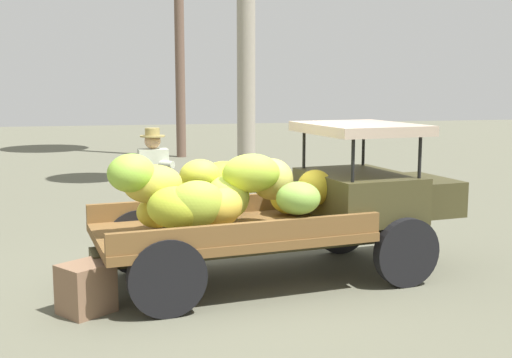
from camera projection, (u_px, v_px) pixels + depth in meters
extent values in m
plane|color=#605F4D|center=(230.00, 282.00, 7.62)|extent=(60.00, 60.00, 0.00)
cube|color=#3E3A1F|center=(264.00, 243.00, 7.64)|extent=(4.02, 0.97, 0.16)
cylinder|color=black|center=(341.00, 224.00, 8.90)|extent=(0.82, 0.25, 0.81)
cylinder|color=black|center=(407.00, 252.00, 7.42)|extent=(0.82, 0.25, 0.81)
cylinder|color=black|center=(138.00, 242.00, 7.92)|extent=(0.82, 0.25, 0.81)
cylinder|color=black|center=(167.00, 278.00, 6.44)|extent=(0.82, 0.25, 0.81)
cube|color=brown|center=(228.00, 231.00, 7.46)|extent=(3.20, 2.11, 0.10)
cube|color=brown|center=(208.00, 206.00, 8.17)|extent=(2.98, 0.48, 0.22)
cube|color=brown|center=(252.00, 233.00, 6.69)|extent=(2.98, 0.48, 0.22)
cube|color=#3E3A1F|center=(358.00, 195.00, 8.00)|extent=(1.29, 1.65, 0.55)
cube|color=#3E3A1F|center=(419.00, 195.00, 8.33)|extent=(0.84, 1.15, 0.44)
cylinder|color=black|center=(363.00, 145.00, 8.68)|extent=(0.04, 0.04, 0.55)
cylinder|color=black|center=(420.00, 155.00, 7.48)|extent=(0.04, 0.04, 0.55)
cylinder|color=black|center=(304.00, 147.00, 8.37)|extent=(0.04, 0.04, 0.55)
cylinder|color=black|center=(353.00, 158.00, 7.17)|extent=(0.04, 0.04, 0.55)
cube|color=tan|center=(359.00, 128.00, 7.88)|extent=(1.41, 1.67, 0.12)
ellipsoid|color=yellow|center=(289.00, 197.00, 8.10)|extent=(0.61, 0.62, 0.49)
ellipsoid|color=yellow|center=(225.00, 182.00, 7.78)|extent=(0.70, 0.59, 0.62)
ellipsoid|color=#C0B551|center=(272.00, 179.00, 7.50)|extent=(0.71, 0.73, 0.57)
ellipsoid|color=#B7CD4C|center=(228.00, 197.00, 7.29)|extent=(0.50, 0.52, 0.54)
ellipsoid|color=#88BF2D|center=(173.00, 200.00, 7.78)|extent=(0.71, 0.71, 0.56)
ellipsoid|color=#AAC73C|center=(251.00, 173.00, 7.22)|extent=(0.67, 0.56, 0.57)
ellipsoid|color=#96B235|center=(241.00, 177.00, 8.05)|extent=(0.76, 0.77, 0.42)
ellipsoid|color=#BBCB33|center=(176.00, 208.00, 6.73)|extent=(0.75, 0.68, 0.51)
ellipsoid|color=gold|center=(153.00, 184.00, 7.01)|extent=(0.67, 0.46, 0.45)
ellipsoid|color=#82AF43|center=(298.00, 198.00, 7.02)|extent=(0.51, 0.51, 0.40)
ellipsoid|color=#ABC53C|center=(196.00, 204.00, 6.74)|extent=(0.67, 0.57, 0.59)
ellipsoid|color=yellow|center=(159.00, 211.00, 7.31)|extent=(0.71, 0.66, 0.42)
ellipsoid|color=gold|center=(222.00, 207.00, 6.91)|extent=(0.67, 0.66, 0.51)
ellipsoid|color=#8EBF3C|center=(131.00, 173.00, 6.85)|extent=(0.64, 0.59, 0.43)
ellipsoid|color=gold|center=(315.00, 188.00, 7.74)|extent=(0.69, 0.69, 0.50)
ellipsoid|color=gold|center=(200.00, 175.00, 7.41)|extent=(0.50, 0.57, 0.49)
cylinder|color=#BAB0A4|center=(164.00, 220.00, 8.97)|extent=(0.15, 0.15, 0.88)
cylinder|color=#BAB0A4|center=(145.00, 221.00, 8.90)|extent=(0.15, 0.15, 0.88)
cube|color=#B5BCA8|center=(153.00, 169.00, 8.83)|extent=(0.42, 0.27, 0.56)
cylinder|color=#B5BCA8|center=(162.00, 164.00, 8.75)|extent=(0.35, 0.36, 0.10)
cylinder|color=#B5BCA8|center=(147.00, 164.00, 8.69)|extent=(0.31, 0.39, 0.10)
sphere|color=tan|center=(153.00, 141.00, 8.77)|extent=(0.22, 0.22, 0.22)
cylinder|color=olive|center=(152.00, 136.00, 8.76)|extent=(0.34, 0.34, 0.02)
cylinder|color=olive|center=(152.00, 132.00, 8.75)|extent=(0.20, 0.20, 0.10)
cube|color=#805F46|center=(86.00, 288.00, 6.58)|extent=(0.64, 0.63, 0.51)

